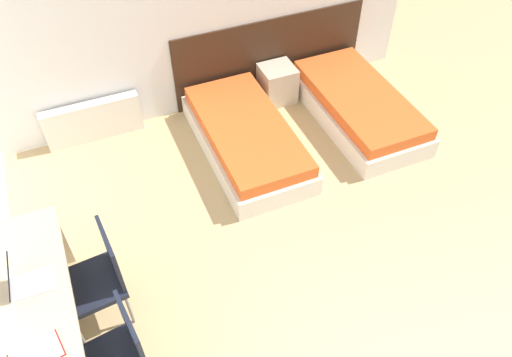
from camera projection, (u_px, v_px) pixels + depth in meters
wall_back at (184, 4)px, 5.26m from camera, size 5.56×0.05×2.70m
headboard_panel at (270, 56)px, 6.13m from camera, size 2.46×0.03×0.98m
bed_near_window at (246, 138)px, 5.54m from camera, size 0.92×1.87×0.39m
bed_near_door at (358, 107)px, 5.93m from camera, size 0.92×1.87×0.39m
nightstand at (277, 84)px, 6.17m from camera, size 0.41×0.39×0.46m
radiator at (93, 121)px, 5.65m from camera, size 1.08×0.12×0.49m
desk at (41, 332)px, 3.51m from camera, size 0.56×2.03×0.75m
chair_near_laptop at (98, 276)px, 3.92m from camera, size 0.52×0.52×0.95m
chair_near_notebook at (117, 356)px, 3.47m from camera, size 0.53×0.53×0.95m
laptop at (24, 282)px, 3.54m from camera, size 0.31×0.22×0.31m
open_notebook at (36, 355)px, 3.22m from camera, size 0.36×0.27×0.02m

